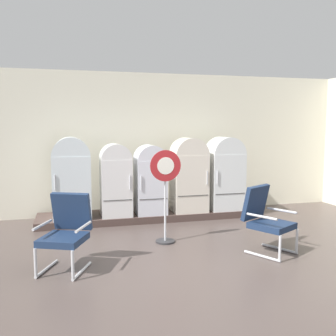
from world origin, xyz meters
name	(u,v)px	position (x,y,z in m)	size (l,w,h in m)	color
ground	(198,274)	(0.00, 0.00, -0.03)	(12.00, 10.00, 0.05)	#50433F
back_wall	(145,143)	(0.00, 3.66, 1.55)	(11.76, 0.12, 3.07)	silver
display_plinth	(151,215)	(0.00, 3.02, 0.07)	(4.61, 0.95, 0.14)	#493832
refrigerator_0	(71,175)	(-1.60, 2.91, 0.97)	(0.71, 0.67, 1.58)	white
refrigerator_1	(116,178)	(-0.75, 2.89, 0.90)	(0.60, 0.64, 1.44)	white
refrigerator_2	(150,177)	(-0.04, 2.89, 0.89)	(0.61, 0.62, 1.41)	white
refrigerator_3	(189,173)	(0.78, 2.89, 0.96)	(0.70, 0.63, 1.55)	silver
refrigerator_4	(225,171)	(1.60, 2.91, 0.96)	(0.71, 0.66, 1.55)	white
armchair_left	(66,229)	(-1.69, 0.57, 0.54)	(0.78, 0.85, 1.02)	silver
armchair_right	(266,217)	(1.25, 0.50, 0.54)	(0.81, 0.87, 1.02)	silver
sign_stand	(165,195)	(-0.11, 1.35, 0.81)	(0.51, 0.32, 1.54)	#2D2D30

